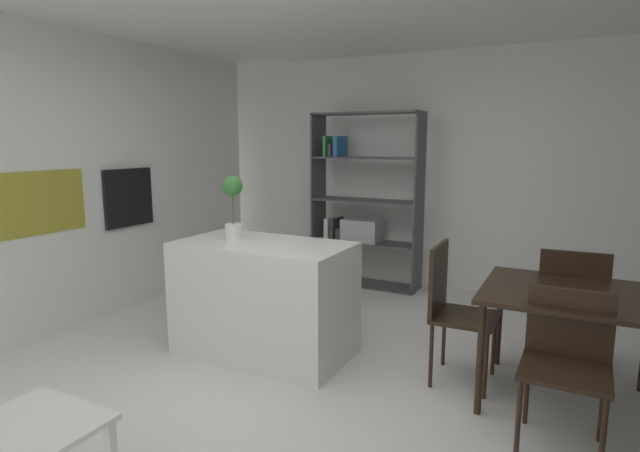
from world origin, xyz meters
name	(u,v)px	position (x,y,z in m)	size (l,w,h in m)	color
ground_plane	(293,390)	(0.00, 0.00, 0.00)	(8.49, 8.49, 0.00)	silver
back_partition	(422,171)	(0.00, 3.02, 1.35)	(6.19, 0.06, 2.69)	white
tall_cabinet_run_left	(27,181)	(-2.73, 0.00, 1.35)	(0.60, 5.50, 2.69)	white
cabinet_niche_splashback	(28,204)	(-2.42, -0.21, 1.18)	(0.01, 1.06, 0.54)	#9E932D
built_in_oven	(129,197)	(-2.41, 0.83, 1.13)	(0.06, 0.59, 0.58)	black
kitchen_island	(264,298)	(-0.53, 0.46, 0.45)	(1.37, 0.76, 0.91)	white
potted_plant_on_island	(233,201)	(-0.83, 0.48, 1.21)	(0.17, 0.17, 0.52)	white
open_bookshelf	(359,211)	(-0.64, 2.65, 0.88)	(1.28, 0.37, 2.02)	#4C4C51
child_table	(31,445)	(-0.35, -1.61, 0.42)	(0.55, 0.50, 0.51)	white
dining_table	(571,303)	(1.66, 0.68, 0.68)	(1.06, 0.93, 0.75)	black
dining_chair_near	(567,353)	(1.66, 0.19, 0.53)	(0.47, 0.46, 0.87)	black
dining_chair_far	(571,299)	(1.66, 1.17, 0.56)	(0.48, 0.44, 0.94)	black
dining_chair_island_side	(451,300)	(0.90, 0.68, 0.58)	(0.43, 0.46, 0.98)	black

